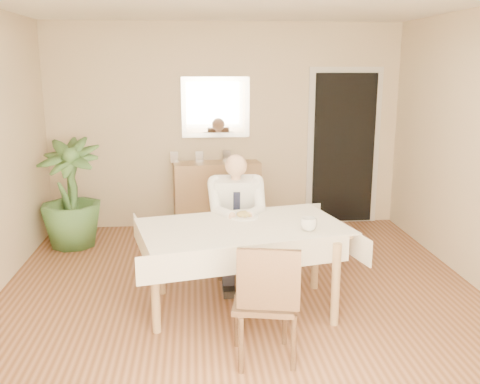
{
  "coord_description": "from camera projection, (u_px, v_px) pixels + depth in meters",
  "views": [
    {
      "loc": [
        -0.41,
        -4.35,
        2.07
      ],
      "look_at": [
        0.0,
        0.35,
        0.95
      ],
      "focal_mm": 40.0,
      "sensor_mm": 36.0,
      "label": 1
    }
  ],
  "objects": [
    {
      "name": "seated_man",
      "position": [
        237.0,
        214.0,
        5.1
      ],
      "size": [
        0.48,
        0.72,
        1.24
      ],
      "color": "white",
      "rests_on": "ground"
    },
    {
      "name": "plate",
      "position": [
        244.0,
        217.0,
        4.74
      ],
      "size": [
        0.26,
        0.26,
        0.02
      ],
      "primitive_type": "cylinder",
      "color": "white",
      "rests_on": "dining_table"
    },
    {
      "name": "sideboard",
      "position": [
        217.0,
        196.0,
        6.86
      ],
      "size": [
        1.12,
        0.48,
        0.87
      ],
      "primitive_type": "cube",
      "rotation": [
        0.0,
        0.0,
        0.1
      ],
      "color": "#98724B",
      "rests_on": "ground"
    },
    {
      "name": "photo_frame_left",
      "position": [
        174.0,
        157.0,
        6.74
      ],
      "size": [
        0.1,
        0.02,
        0.14
      ],
      "primitive_type": "cube",
      "color": "silver",
      "rests_on": "sideboard"
    },
    {
      "name": "chair_far",
      "position": [
        235.0,
        228.0,
        5.42
      ],
      "size": [
        0.41,
        0.42,
        0.82
      ],
      "rotation": [
        0.0,
        0.0,
        0.07
      ],
      "color": "#3E291B",
      "rests_on": "ground"
    },
    {
      "name": "photo_frame_right",
      "position": [
        227.0,
        156.0,
        6.82
      ],
      "size": [
        0.1,
        0.02,
        0.14
      ],
      "primitive_type": "cube",
      "color": "silver",
      "rests_on": "sideboard"
    },
    {
      "name": "mirror",
      "position": [
        216.0,
        107.0,
        6.75
      ],
      "size": [
        0.86,
        0.04,
        0.76
      ],
      "color": "silver",
      "rests_on": "room"
    },
    {
      "name": "doorway",
      "position": [
        344.0,
        149.0,
        7.01
      ],
      "size": [
        0.96,
        0.07,
        2.1
      ],
      "color": "beige",
      "rests_on": "ground"
    },
    {
      "name": "fork",
      "position": [
        240.0,
        217.0,
        4.68
      ],
      "size": [
        0.01,
        0.13,
        0.01
      ],
      "primitive_type": "cylinder",
      "rotation": [
        1.57,
        0.0,
        0.0
      ],
      "color": "silver",
      "rests_on": "dining_table"
    },
    {
      "name": "food",
      "position": [
        244.0,
        214.0,
        4.74
      ],
      "size": [
        0.14,
        0.14,
        0.06
      ],
      "primitive_type": "ellipsoid",
      "color": "olive",
      "rests_on": "dining_table"
    },
    {
      "name": "potted_palm",
      "position": [
        70.0,
        194.0,
        6.15
      ],
      "size": [
        0.79,
        0.79,
        1.26
      ],
      "primitive_type": "imported",
      "rotation": [
        0.0,
        0.0,
        -0.14
      ],
      "color": "#385C2B",
      "rests_on": "ground"
    },
    {
      "name": "room",
      "position": [
        244.0,
        161.0,
        4.42
      ],
      "size": [
        5.0,
        5.02,
        2.6
      ],
      "color": "brown",
      "rests_on": "ground"
    },
    {
      "name": "dining_table",
      "position": [
        243.0,
        235.0,
        4.53
      ],
      "size": [
        1.93,
        1.39,
        0.75
      ],
      "rotation": [
        0.0,
        0.0,
        0.22
      ],
      "color": "#98724B",
      "rests_on": "ground"
    },
    {
      "name": "knife",
      "position": [
        249.0,
        217.0,
        4.68
      ],
      "size": [
        0.01,
        0.13,
        0.01
      ],
      "primitive_type": "cylinder",
      "rotation": [
        1.57,
        0.0,
        0.0
      ],
      "color": "silver",
      "rests_on": "dining_table"
    },
    {
      "name": "photo_frame_center",
      "position": [
        200.0,
        157.0,
        6.75
      ],
      "size": [
        0.1,
        0.02,
        0.14
      ],
      "primitive_type": "cube",
      "color": "silver",
      "rests_on": "sideboard"
    },
    {
      "name": "window",
      "position": [
        305.0,
        236.0,
        2.0
      ],
      "size": [
        1.34,
        0.04,
        1.44
      ],
      "color": "beige",
      "rests_on": "room"
    },
    {
      "name": "chair_near",
      "position": [
        266.0,
        298.0,
        3.69
      ],
      "size": [
        0.5,
        0.5,
        0.9
      ],
      "rotation": [
        0.0,
        0.0,
        -0.19
      ],
      "color": "#3E291B",
      "rests_on": "ground"
    },
    {
      "name": "coffee_mug",
      "position": [
        309.0,
        224.0,
        4.36
      ],
      "size": [
        0.15,
        0.15,
        0.11
      ],
      "primitive_type": "imported",
      "rotation": [
        0.0,
        0.0,
        -0.13
      ],
      "color": "white",
      "rests_on": "dining_table"
    }
  ]
}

